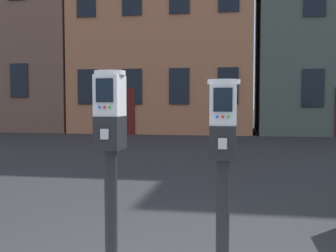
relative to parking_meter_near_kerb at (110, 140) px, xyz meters
The scene contains 4 objects.
parking_meter_near_kerb is the anchor object (origin of this frame).
parking_meter_twin_adjacent 0.78m from the parking_meter_near_kerb, ahead, with size 0.22×0.25×1.47m.
townhouse_grey_stucco 22.33m from the parking_meter_near_kerb, 122.49° to the left, with size 8.83×6.21×13.66m.
townhouse_green_painted 18.68m from the parking_meter_near_kerb, 98.88° to the left, with size 8.58×5.48×11.89m.
Camera 1 is at (0.71, -2.97, 1.46)m, focal length 43.44 mm.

